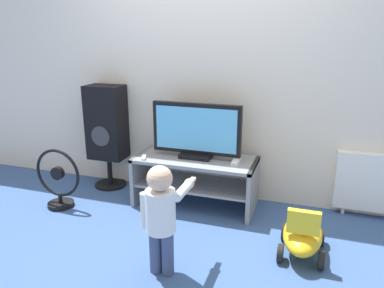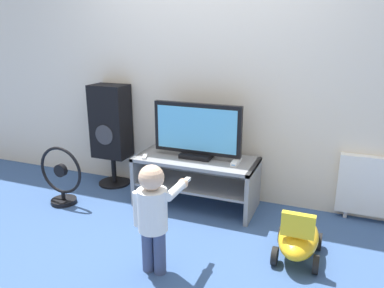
{
  "view_description": "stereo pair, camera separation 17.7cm",
  "coord_description": "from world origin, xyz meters",
  "px_view_note": "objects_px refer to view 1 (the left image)",
  "views": [
    {
      "loc": [
        1.01,
        -2.85,
        1.58
      ],
      "look_at": [
        0.0,
        0.15,
        0.63
      ],
      "focal_mm": 35.0,
      "sensor_mm": 36.0,
      "label": 1
    },
    {
      "loc": [
        1.17,
        -2.79,
        1.58
      ],
      "look_at": [
        0.0,
        0.15,
        0.63
      ],
      "focal_mm": 35.0,
      "sensor_mm": 36.0,
      "label": 2
    }
  ],
  "objects_px": {
    "child": "(161,211)",
    "ride_on_toy": "(303,234)",
    "game_console": "(236,161)",
    "remote_primary": "(144,157)",
    "speaker_tower": "(107,125)",
    "floor_fan": "(58,181)",
    "radiator": "(374,183)",
    "television": "(196,131)"
  },
  "relations": [
    {
      "from": "child",
      "to": "remote_primary",
      "type": "bearing_deg",
      "value": 121.73
    },
    {
      "from": "remote_primary",
      "to": "ride_on_toy",
      "type": "height_order",
      "value": "remote_primary"
    },
    {
      "from": "television",
      "to": "floor_fan",
      "type": "xyz_separation_m",
      "value": [
        -1.19,
        -0.47,
        -0.46
      ]
    },
    {
      "from": "child",
      "to": "ride_on_toy",
      "type": "height_order",
      "value": "child"
    },
    {
      "from": "floor_fan",
      "to": "radiator",
      "type": "height_order",
      "value": "radiator"
    },
    {
      "from": "television",
      "to": "ride_on_toy",
      "type": "xyz_separation_m",
      "value": [
        1.0,
        -0.56,
        -0.55
      ]
    },
    {
      "from": "television",
      "to": "child",
      "type": "distance_m",
      "value": 1.12
    },
    {
      "from": "speaker_tower",
      "to": "ride_on_toy",
      "type": "bearing_deg",
      "value": -18.96
    },
    {
      "from": "game_console",
      "to": "floor_fan",
      "type": "xyz_separation_m",
      "value": [
        -1.57,
        -0.43,
        -0.23
      ]
    },
    {
      "from": "television",
      "to": "ride_on_toy",
      "type": "distance_m",
      "value": 1.28
    },
    {
      "from": "game_console",
      "to": "remote_primary",
      "type": "height_order",
      "value": "game_console"
    },
    {
      "from": "television",
      "to": "child",
      "type": "xyz_separation_m",
      "value": [
        0.11,
        -1.09,
        -0.26
      ]
    },
    {
      "from": "floor_fan",
      "to": "ride_on_toy",
      "type": "xyz_separation_m",
      "value": [
        2.19,
        -0.09,
        -0.09
      ]
    },
    {
      "from": "game_console",
      "to": "child",
      "type": "bearing_deg",
      "value": -104.46
    },
    {
      "from": "floor_fan",
      "to": "radiator",
      "type": "bearing_deg",
      "value": 14.45
    },
    {
      "from": "game_console",
      "to": "radiator",
      "type": "bearing_deg",
      "value": 13.41
    },
    {
      "from": "speaker_tower",
      "to": "floor_fan",
      "type": "distance_m",
      "value": 0.75
    },
    {
      "from": "game_console",
      "to": "ride_on_toy",
      "type": "xyz_separation_m",
      "value": [
        0.62,
        -0.52,
        -0.32
      ]
    },
    {
      "from": "game_console",
      "to": "radiator",
      "type": "xyz_separation_m",
      "value": [
        1.16,
        0.28,
        -0.17
      ]
    },
    {
      "from": "speaker_tower",
      "to": "ride_on_toy",
      "type": "xyz_separation_m",
      "value": [
        2.01,
        -0.69,
        -0.51
      ]
    },
    {
      "from": "ride_on_toy",
      "to": "radiator",
      "type": "height_order",
      "value": "radiator"
    },
    {
      "from": "television",
      "to": "remote_primary",
      "type": "xyz_separation_m",
      "value": [
        -0.44,
        -0.19,
        -0.24
      ]
    },
    {
      "from": "game_console",
      "to": "floor_fan",
      "type": "distance_m",
      "value": 1.65
    },
    {
      "from": "game_console",
      "to": "ride_on_toy",
      "type": "bearing_deg",
      "value": -40.26
    },
    {
      "from": "television",
      "to": "floor_fan",
      "type": "distance_m",
      "value": 1.36
    },
    {
      "from": "remote_primary",
      "to": "speaker_tower",
      "type": "distance_m",
      "value": 0.67
    },
    {
      "from": "child",
      "to": "radiator",
      "type": "relative_size",
      "value": 1.23
    },
    {
      "from": "child",
      "to": "floor_fan",
      "type": "xyz_separation_m",
      "value": [
        -1.3,
        0.62,
        -0.2
      ]
    },
    {
      "from": "game_console",
      "to": "speaker_tower",
      "type": "bearing_deg",
      "value": 173.14
    },
    {
      "from": "remote_primary",
      "to": "child",
      "type": "xyz_separation_m",
      "value": [
        0.56,
        -0.9,
        -0.02
      ]
    },
    {
      "from": "floor_fan",
      "to": "child",
      "type": "bearing_deg",
      "value": -25.47
    },
    {
      "from": "remote_primary",
      "to": "floor_fan",
      "type": "distance_m",
      "value": 0.83
    },
    {
      "from": "radiator",
      "to": "game_console",
      "type": "bearing_deg",
      "value": -166.59
    },
    {
      "from": "remote_primary",
      "to": "ride_on_toy",
      "type": "xyz_separation_m",
      "value": [
        1.45,
        -0.37,
        -0.32
      ]
    },
    {
      "from": "remote_primary",
      "to": "speaker_tower",
      "type": "bearing_deg",
      "value": 150.74
    },
    {
      "from": "remote_primary",
      "to": "child",
      "type": "height_order",
      "value": "child"
    },
    {
      "from": "television",
      "to": "radiator",
      "type": "relative_size",
      "value": 1.31
    },
    {
      "from": "game_console",
      "to": "ride_on_toy",
      "type": "distance_m",
      "value": 0.87
    },
    {
      "from": "game_console",
      "to": "child",
      "type": "distance_m",
      "value": 1.08
    },
    {
      "from": "speaker_tower",
      "to": "floor_fan",
      "type": "xyz_separation_m",
      "value": [
        -0.18,
        -0.6,
        -0.41
      ]
    },
    {
      "from": "floor_fan",
      "to": "ride_on_toy",
      "type": "height_order",
      "value": "floor_fan"
    },
    {
      "from": "speaker_tower",
      "to": "floor_fan",
      "type": "height_order",
      "value": "speaker_tower"
    }
  ]
}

